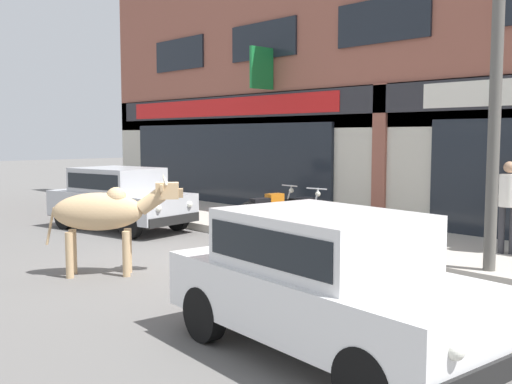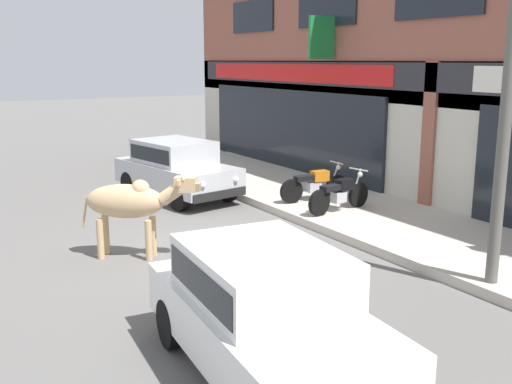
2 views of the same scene
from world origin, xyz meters
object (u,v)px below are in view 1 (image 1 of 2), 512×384
object	(u,v)px
utility_pole	(496,70)
car_1	(326,277)
motorcycle_0	(270,207)
car_0	(119,195)
pedestrian	(508,197)
motorcycle_1	(301,213)
cow	(105,212)

from	to	relation	value
utility_pole	car_1	bearing A→B (deg)	-85.73
motorcycle_0	car_0	bearing A→B (deg)	-137.60
pedestrian	motorcycle_0	bearing A→B (deg)	-173.81
motorcycle_0	motorcycle_1	xyz separation A→B (m)	(1.11, -0.14, 0.00)
car_0	cow	bearing A→B (deg)	-32.82
motorcycle_1	pedestrian	size ratio (longest dim) A/B	1.13
car_0	motorcycle_1	distance (m)	4.37
pedestrian	utility_pole	world-z (taller)	utility_pole
cow	motorcycle_0	distance (m)	5.14
car_1	motorcycle_0	distance (m)	7.86
pedestrian	car_0	bearing A→B (deg)	-159.41
cow	utility_pole	bearing A→B (deg)	42.93
cow	pedestrian	size ratio (longest dim) A/B	1.15
car_1	motorcycle_1	size ratio (longest dim) A/B	2.06
car_0	utility_pole	size ratio (longest dim) A/B	0.63
motorcycle_0	pedestrian	bearing A→B (deg)	6.19
cow	motorcycle_1	xyz separation A→B (m)	(-0.21, 4.80, -0.45)
pedestrian	motorcycle_1	bearing A→B (deg)	-170.23
car_0	motorcycle_0	size ratio (longest dim) A/B	2.09
cow	motorcycle_0	xyz separation A→B (m)	(-1.32, 4.94, -0.45)
cow	car_1	distance (m)	4.67
car_0	motorcycle_1	xyz separation A→B (m)	(3.74, 2.25, -0.25)
cow	pedestrian	xyz separation A→B (m)	(3.96, 5.51, 0.15)
motorcycle_0	utility_pole	distance (m)	6.31
pedestrian	car_1	bearing A→B (deg)	-82.84
car_1	motorcycle_1	world-z (taller)	car_1
motorcycle_0	pedestrian	world-z (taller)	pedestrian
car_0	motorcycle_0	world-z (taller)	car_0
motorcycle_0	utility_pole	bearing A→B (deg)	-8.92
car_1	motorcycle_0	bearing A→B (deg)	139.70
cow	car_1	xyz separation A→B (m)	(4.67, -0.14, -0.19)
car_1	pedestrian	distance (m)	5.71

